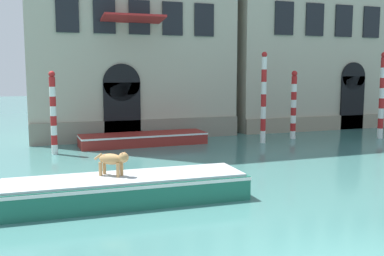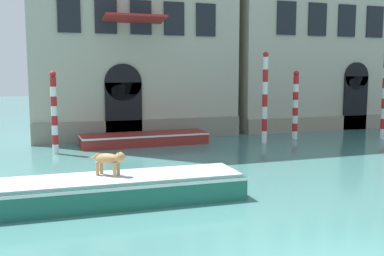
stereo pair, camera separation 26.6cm
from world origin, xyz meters
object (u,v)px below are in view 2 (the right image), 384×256
Objects in this scene: boat_foreground at (123,188)px; boat_moored_near_palazzo at (145,139)px; mooring_pole_0 at (265,97)px; mooring_pole_2 at (54,112)px; mooring_pole_3 at (295,105)px; dog_on_deck at (110,159)px.

boat_moored_near_palazzo is at bearing 74.90° from boat_foreground.
mooring_pole_2 is at bearing 177.82° from mooring_pole_0.
boat_moored_near_palazzo is (2.66, 8.92, -0.09)m from boat_foreground.
mooring_pole_3 is at bearing 39.95° from boat_foreground.
mooring_pole_2 is at bearing 101.55° from boat_foreground.
boat_foreground is at bearing -107.64° from boat_moored_near_palazzo.
boat_foreground is 8.12m from mooring_pole_2.
boat_moored_near_palazzo is at bearing 14.33° from mooring_pole_2.
mooring_pole_3 is (11.72, 0.32, 0.01)m from mooring_pole_2.
mooring_pole_2 is (-4.05, -1.04, 1.46)m from boat_moored_near_palazzo.
dog_on_deck reaches higher than boat_moored_near_palazzo.
boat_foreground is 9.30m from boat_moored_near_palazzo.
mooring_pole_0 is 9.63m from mooring_pole_2.
mooring_pole_2 is at bearing -178.45° from mooring_pole_3.
dog_on_deck is 0.19× the size of mooring_pole_0.
mooring_pole_0 reaches higher than mooring_pole_3.
boat_moored_near_palazzo is 1.72× the size of mooring_pole_3.
boat_foreground is 1.87× the size of mooring_pole_3.
boat_moored_near_palazzo is 4.43m from mooring_pole_2.
mooring_pole_3 is (10.33, 8.20, 1.37)m from boat_foreground.
mooring_pole_2 reaches higher than boat_foreground.
dog_on_deck is 11.32m from mooring_pole_0.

